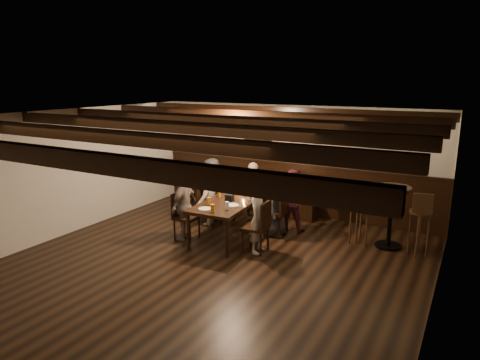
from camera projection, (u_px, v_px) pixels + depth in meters
The scene contains 27 objects.
room at pixel (254, 175), 8.54m from camera, with size 7.00×7.00×7.00m.
dining_table at pixel (231, 203), 8.03m from camera, with size 1.01×2.00×0.73m.
chair_left_near at pixel (209, 211), 8.81m from camera, with size 0.45×0.45×0.92m.
chair_left_far at pixel (186, 225), 8.02m from camera, with size 0.44×0.44×0.90m.
chair_right_near at pixel (275, 220), 8.22m from camera, with size 0.47×0.47×0.96m.
chair_right_far at pixel (256, 236), 7.43m from camera, with size 0.45×0.45×0.92m.
person_bench_left at pixel (212, 188), 9.20m from camera, with size 0.64×0.42×1.31m, color #2A2A2D.
person_bench_centre at pixel (253, 192), 8.96m from camera, with size 0.46×0.30×1.27m, color gray.
person_bench_right at pixel (292, 200), 8.46m from camera, with size 0.60×0.47×1.24m, color #5B1F2E.
person_left_near at pixel (208, 195), 8.75m from camera, with size 0.82×0.47×1.27m, color gray.
person_left_far at pixel (184, 206), 7.95m from camera, with size 0.75×0.31×1.28m, color gray.
person_right_near at pixel (277, 204), 8.13m from camera, with size 0.61×0.40×1.26m, color #242426.
person_right_far at pixel (258, 218), 7.34m from camera, with size 0.45×0.29×1.23m, color #B1A296.
pint_a at pixel (234, 187), 8.73m from camera, with size 0.07×0.07×0.14m, color #BF7219.
pint_b at pixel (257, 190), 8.47m from camera, with size 0.07×0.07×0.14m, color #BF7219.
pint_c at pixel (219, 194), 8.21m from camera, with size 0.07×0.07×0.14m, color #BF7219.
pint_d at pixel (250, 196), 8.05m from camera, with size 0.07×0.07×0.14m, color silver.
pint_e at pixel (209, 201), 7.70m from camera, with size 0.07×0.07×0.14m, color #BF7219.
pint_f at pixel (227, 206), 7.43m from camera, with size 0.07×0.07×0.14m, color silver.
pint_g at pixel (213, 208), 7.28m from camera, with size 0.07×0.07×0.14m, color #BF7219.
plate_near at pixel (205, 209), 7.46m from camera, with size 0.24×0.24×0.01m, color white.
plate_far at pixel (232, 205), 7.68m from camera, with size 0.24×0.24×0.01m, color white.
condiment_caddy at pixel (230, 198), 7.96m from camera, with size 0.15×0.10×0.12m, color black.
candle at pixel (243, 196), 8.23m from camera, with size 0.05×0.05×0.05m, color beige.
high_top_table at pixel (391, 208), 7.53m from camera, with size 0.63×0.63×1.12m.
bar_stool_left at pixel (359, 223), 7.66m from camera, with size 0.37×0.39×1.13m.
bar_stool_right at pixel (419, 232), 7.23m from camera, with size 0.37×0.39×1.13m.
Camera 1 is at (3.55, -5.19, 2.94)m, focal length 32.00 mm.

